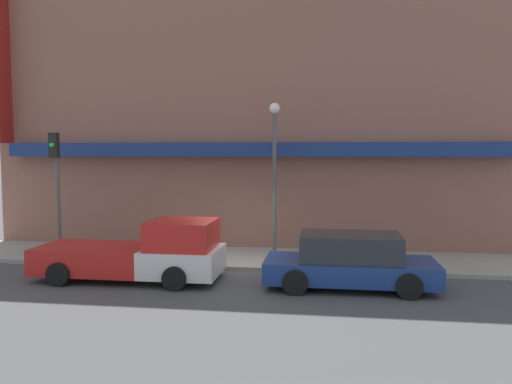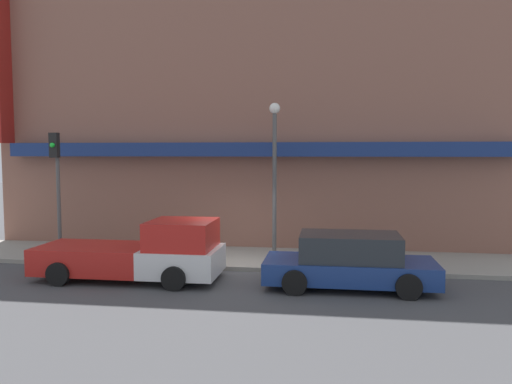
# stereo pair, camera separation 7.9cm
# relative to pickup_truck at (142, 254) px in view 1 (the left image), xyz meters

# --- Properties ---
(ground_plane) EXTENTS (80.00, 80.00, 0.00)m
(ground_plane) POSITION_rel_pickup_truck_xyz_m (2.38, 1.36, -0.75)
(ground_plane) COLOR #424244
(sidewalk) EXTENTS (36.00, 3.27, 0.13)m
(sidewalk) POSITION_rel_pickup_truck_xyz_m (2.38, 3.00, -0.69)
(sidewalk) COLOR gray
(sidewalk) RESTS_ON ground
(building) EXTENTS (19.80, 3.80, 11.10)m
(building) POSITION_rel_pickup_truck_xyz_m (2.37, 6.12, 4.70)
(building) COLOR brown
(building) RESTS_ON ground
(pickup_truck) EXTENTS (5.25, 2.14, 1.73)m
(pickup_truck) POSITION_rel_pickup_truck_xyz_m (0.00, 0.00, 0.00)
(pickup_truck) COLOR silver
(pickup_truck) RESTS_ON ground
(parked_car) EXTENTS (4.53, 2.05, 1.46)m
(parked_car) POSITION_rel_pickup_truck_xyz_m (5.82, 0.00, -0.05)
(parked_car) COLOR navy
(parked_car) RESTS_ON ground
(fire_hydrant) EXTENTS (0.16, 0.16, 0.74)m
(fire_hydrant) POSITION_rel_pickup_truck_xyz_m (6.45, 2.13, -0.26)
(fire_hydrant) COLOR yellow
(fire_hydrant) RESTS_ON sidewalk
(street_lamp) EXTENTS (0.36, 0.36, 5.11)m
(street_lamp) POSITION_rel_pickup_truck_xyz_m (3.46, 3.06, 2.61)
(street_lamp) COLOR #4C4C4C
(street_lamp) RESTS_ON sidewalk
(traffic_light) EXTENTS (0.28, 0.42, 4.12)m
(traffic_light) POSITION_rel_pickup_truck_xyz_m (-3.52, 1.73, 2.19)
(traffic_light) COLOR #4C4C4C
(traffic_light) RESTS_ON sidewalk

